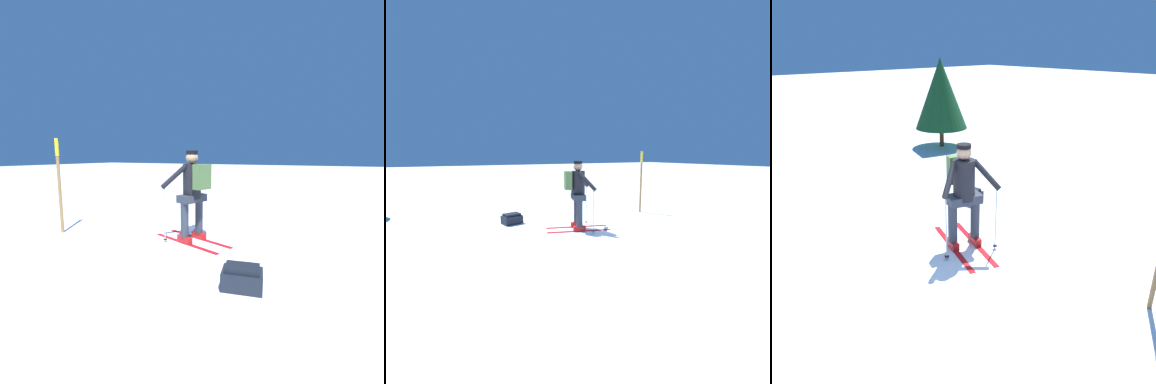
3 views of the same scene
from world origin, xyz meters
TOP-DOWN VIEW (x-y plane):
  - ground_plane at (0.00, 0.00)m, footprint 80.00×80.00m
  - skier at (-0.51, -0.77)m, footprint 1.04×1.65m
  - dropped_backpack at (-1.82, -2.08)m, footprint 0.45×0.56m
  - trail_marker at (-1.25, 1.96)m, footprint 0.07×0.07m

SIDE VIEW (x-z plane):
  - ground_plane at x=0.00m, z-range 0.00..0.00m
  - dropped_backpack at x=-1.82m, z-range -0.01..0.28m
  - skier at x=-0.51m, z-range 0.13..1.84m
  - trail_marker at x=-1.25m, z-range 0.16..2.13m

